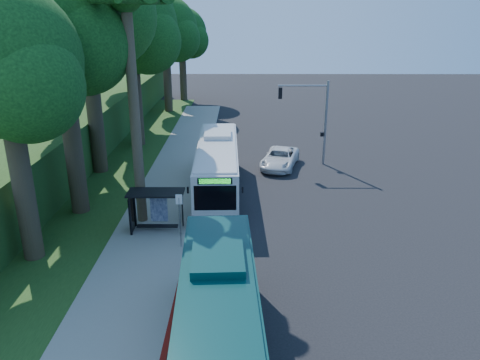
{
  "coord_description": "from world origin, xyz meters",
  "views": [
    {
      "loc": [
        -2.09,
        -27.73,
        12.24
      ],
      "look_at": [
        -2.21,
        1.0,
        1.82
      ],
      "focal_mm": 35.0,
      "sensor_mm": 36.0,
      "label": 1
    }
  ],
  "objects_px": {
    "teal_bus": "(219,334)",
    "pickup": "(280,158)",
    "bus_shelter": "(152,203)",
    "white_bus": "(218,166)"
  },
  "relations": [
    {
      "from": "pickup",
      "to": "white_bus",
      "type": "bearing_deg",
      "value": -115.71
    },
    {
      "from": "white_bus",
      "to": "pickup",
      "type": "bearing_deg",
      "value": 47.36
    },
    {
      "from": "teal_bus",
      "to": "pickup",
      "type": "relative_size",
      "value": 2.38
    },
    {
      "from": "bus_shelter",
      "to": "teal_bus",
      "type": "distance_m",
      "value": 12.49
    },
    {
      "from": "teal_bus",
      "to": "pickup",
      "type": "bearing_deg",
      "value": 77.76
    },
    {
      "from": "bus_shelter",
      "to": "pickup",
      "type": "height_order",
      "value": "bus_shelter"
    },
    {
      "from": "bus_shelter",
      "to": "pickup",
      "type": "xyz_separation_m",
      "value": [
        8.32,
        12.09,
        -1.04
      ]
    },
    {
      "from": "white_bus",
      "to": "teal_bus",
      "type": "bearing_deg",
      "value": -88.7
    },
    {
      "from": "teal_bus",
      "to": "white_bus",
      "type": "bearing_deg",
      "value": 90.09
    },
    {
      "from": "bus_shelter",
      "to": "white_bus",
      "type": "height_order",
      "value": "white_bus"
    }
  ]
}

